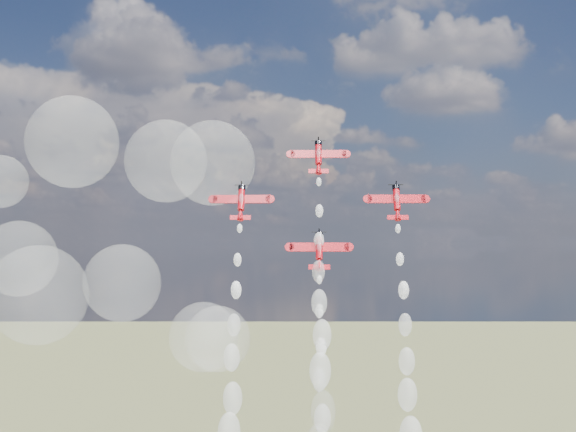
% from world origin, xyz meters
% --- Properties ---
extents(plane_lead, '(11.21, 5.77, 7.37)m').
position_xyz_m(plane_lead, '(2.90, 23.21, 114.67)').
color(plane_lead, '#BE0912').
rests_on(plane_lead, ground).
extents(plane_left, '(11.21, 5.77, 7.37)m').
position_xyz_m(plane_left, '(-12.25, 18.27, 105.29)').
color(plane_left, '#BE0912').
rests_on(plane_left, ground).
extents(plane_right, '(11.21, 5.77, 7.37)m').
position_xyz_m(plane_right, '(18.05, 18.27, 105.29)').
color(plane_right, '#BE0912').
rests_on(plane_right, ground).
extents(plane_slot, '(11.21, 5.77, 7.37)m').
position_xyz_m(plane_slot, '(2.90, 13.34, 95.90)').
color(plane_slot, '#BE0912').
rests_on(plane_slot, ground).
extents(smoke_trail_lead, '(5.77, 30.06, 55.16)m').
position_xyz_m(smoke_trail_lead, '(2.97, -1.00, 68.13)').
color(smoke_trail_lead, white).
rests_on(smoke_trail_lead, plane_lead).
extents(drifted_smoke_cloud, '(68.14, 40.98, 55.96)m').
position_xyz_m(drifted_smoke_cloud, '(-43.06, 27.18, 99.31)').
color(drifted_smoke_cloud, white).
rests_on(drifted_smoke_cloud, ground).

